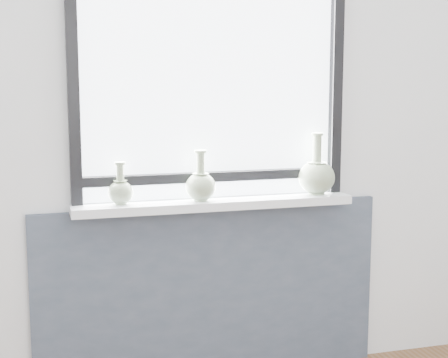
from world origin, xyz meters
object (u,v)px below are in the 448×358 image
object	(u,v)px
vase_b	(201,185)
vase_c	(317,176)
vase_a	(121,190)
windowsill	(215,204)

from	to	relation	value
vase_b	vase_c	bearing A→B (deg)	1.49
vase_a	vase_b	xyz separation A→B (m)	(0.37, -0.02, 0.01)
windowsill	vase_b	size ratio (longest dim) A/B	5.63
vase_a	vase_b	size ratio (longest dim) A/B	0.82
vase_b	vase_c	world-z (taller)	vase_c
windowsill	vase_a	world-z (taller)	vase_a
windowsill	vase_c	distance (m)	0.53
vase_b	windowsill	bearing A→B (deg)	11.72
windowsill	vase_b	distance (m)	0.12
vase_a	vase_c	world-z (taller)	vase_c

